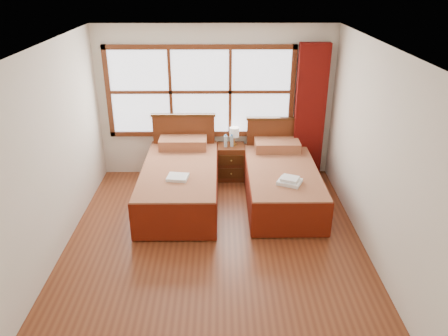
{
  "coord_description": "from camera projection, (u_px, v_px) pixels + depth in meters",
  "views": [
    {
      "loc": [
        0.08,
        -4.98,
        3.39
      ],
      "look_at": [
        0.13,
        0.7,
        0.78
      ],
      "focal_mm": 35.0,
      "sensor_mm": 36.0,
      "label": 1
    }
  ],
  "objects": [
    {
      "name": "lamp",
      "position": [
        234.0,
        133.0,
        7.45
      ],
      "size": [
        0.16,
        0.16,
        0.31
      ],
      "color": "gold",
      "rests_on": "nightstand"
    },
    {
      "name": "bed_left",
      "position": [
        180.0,
        180.0,
        6.88
      ],
      "size": [
        1.16,
        2.26,
        1.14
      ],
      "color": "#42230D",
      "rests_on": "floor"
    },
    {
      "name": "floor",
      "position": [
        215.0,
        242.0,
        5.94
      ],
      "size": [
        4.5,
        4.5,
        0.0
      ],
      "primitive_type": "plane",
      "color": "brown",
      "rests_on": "ground"
    },
    {
      "name": "curtain",
      "position": [
        310.0,
        112.0,
        7.38
      ],
      "size": [
        0.5,
        0.16,
        2.3
      ],
      "primitive_type": "cube",
      "color": "#620D09",
      "rests_on": "wall_back"
    },
    {
      "name": "window",
      "position": [
        200.0,
        92.0,
        7.32
      ],
      "size": [
        3.16,
        0.06,
        1.56
      ],
      "color": "white",
      "rests_on": "wall_back"
    },
    {
      "name": "ceiling",
      "position": [
        213.0,
        46.0,
        4.85
      ],
      "size": [
        4.5,
        4.5,
        0.0
      ],
      "primitive_type": "plane",
      "rotation": [
        3.14,
        0.0,
        0.0
      ],
      "color": "white",
      "rests_on": "wall_back"
    },
    {
      "name": "towels_left",
      "position": [
        178.0,
        177.0,
        6.32
      ],
      "size": [
        0.33,
        0.29,
        0.05
      ],
      "rotation": [
        0.0,
        0.0,
        -0.14
      ],
      "color": "white",
      "rests_on": "bed_left"
    },
    {
      "name": "wall_right",
      "position": [
        375.0,
        153.0,
        5.41
      ],
      "size": [
        0.0,
        4.5,
        4.5
      ],
      "primitive_type": "plane",
      "rotation": [
        1.57,
        0.0,
        -1.57
      ],
      "color": "silver",
      "rests_on": "floor"
    },
    {
      "name": "wall_back",
      "position": [
        215.0,
        103.0,
        7.44
      ],
      "size": [
        4.0,
        0.0,
        4.0
      ],
      "primitive_type": "plane",
      "rotation": [
        1.57,
        0.0,
        0.0
      ],
      "color": "silver",
      "rests_on": "floor"
    },
    {
      "name": "bottle_near",
      "position": [
        226.0,
        141.0,
        7.41
      ],
      "size": [
        0.06,
        0.06,
        0.22
      ],
      "color": "#A3C2D2",
      "rests_on": "nightstand"
    },
    {
      "name": "nightstand",
      "position": [
        231.0,
        162.0,
        7.63
      ],
      "size": [
        0.46,
        0.45,
        0.61
      ],
      "color": "#592913",
      "rests_on": "floor"
    },
    {
      "name": "wall_left",
      "position": [
        52.0,
        154.0,
        5.38
      ],
      "size": [
        0.0,
        4.5,
        4.5
      ],
      "primitive_type": "plane",
      "rotation": [
        1.57,
        0.0,
        1.57
      ],
      "color": "silver",
      "rests_on": "floor"
    },
    {
      "name": "bottle_far",
      "position": [
        232.0,
        141.0,
        7.43
      ],
      "size": [
        0.06,
        0.06,
        0.22
      ],
      "color": "#A3C2D2",
      "rests_on": "nightstand"
    },
    {
      "name": "bed_right",
      "position": [
        281.0,
        181.0,
        6.9
      ],
      "size": [
        1.1,
        2.13,
        1.07
      ],
      "color": "#42230D",
      "rests_on": "floor"
    },
    {
      "name": "towels_right",
      "position": [
        290.0,
        181.0,
        6.26
      ],
      "size": [
        0.4,
        0.39,
        0.09
      ],
      "rotation": [
        0.0,
        0.0,
        -0.43
      ],
      "color": "white",
      "rests_on": "bed_right"
    }
  ]
}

